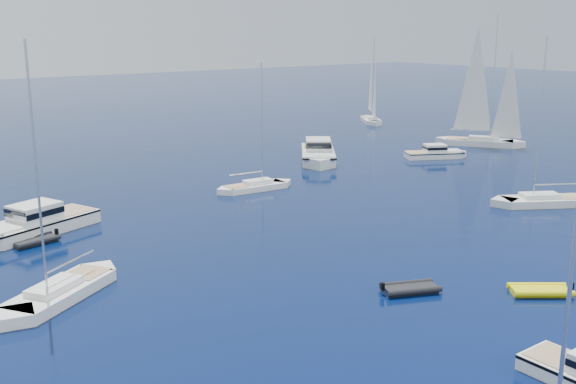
# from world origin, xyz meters

# --- Properties ---
(ground) EXTENTS (400.00, 400.00, 0.00)m
(ground) POSITION_xyz_m (0.00, 0.00, 0.00)
(ground) COLOR #071449
(ground) RESTS_ON ground
(motor_cruiser_centre) EXTENTS (11.95, 7.06, 3.00)m
(motor_cruiser_centre) POSITION_xyz_m (-19.51, 31.25, 0.00)
(motor_cruiser_centre) COLOR white
(motor_cruiser_centre) RESTS_ON ground
(motor_cruiser_far_r) EXTENTS (8.42, 6.13, 2.16)m
(motor_cruiser_far_r) POSITION_xyz_m (29.40, 32.92, 0.00)
(motor_cruiser_far_r) COLOR silver
(motor_cruiser_far_r) RESTS_ON ground
(motor_cruiser_distant) EXTENTS (10.92, 12.38, 3.33)m
(motor_cruiser_distant) POSITION_xyz_m (16.86, 40.33, 0.00)
(motor_cruiser_distant) COLOR silver
(motor_cruiser_distant) RESTS_ON ground
(sailboat_mid_r) EXTENTS (10.33, 7.70, 15.32)m
(sailboat_mid_r) POSITION_xyz_m (19.42, 12.11, 0.00)
(sailboat_mid_r) COLOR silver
(sailboat_mid_r) RESTS_ON ground
(sailboat_mid_l) EXTENTS (10.39, 7.86, 15.47)m
(sailboat_mid_l) POSITION_xyz_m (-22.42, 17.37, 0.00)
(sailboat_mid_l) COLOR white
(sailboat_mid_l) RESTS_ON ground
(sailboat_centre) EXTENTS (8.86, 3.03, 12.78)m
(sailboat_centre) POSITION_xyz_m (2.36, 32.76, 0.00)
(sailboat_centre) COLOR white
(sailboat_centre) RESTS_ON ground
(sailboat_sails_r) EXTENTS (9.39, 12.03, 18.05)m
(sailboat_sails_r) POSITION_xyz_m (41.15, 35.29, 0.00)
(sailboat_sails_r) COLOR white
(sailboat_sails_r) RESTS_ON ground
(sailboat_sails_far) EXTENTS (7.70, 9.54, 14.46)m
(sailboat_sails_far) POSITION_xyz_m (45.69, 60.67, 0.00)
(sailboat_sails_far) COLOR silver
(sailboat_sails_far) RESTS_ON ground
(tender_yellow) EXTENTS (4.18, 3.88, 0.95)m
(tender_yellow) POSITION_xyz_m (0.42, 0.45, 0.00)
(tender_yellow) COLOR yellow
(tender_yellow) RESTS_ON ground
(tender_grey_near) EXTENTS (4.07, 3.26, 0.95)m
(tender_grey_near) POSITION_xyz_m (-5.43, 5.43, 0.00)
(tender_grey_near) COLOR black
(tender_grey_near) RESTS_ON ground
(tender_grey_far) EXTENTS (3.77, 2.52, 0.95)m
(tender_grey_far) POSITION_xyz_m (-20.22, 28.72, 0.00)
(tender_grey_far) COLOR black
(tender_grey_far) RESTS_ON ground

